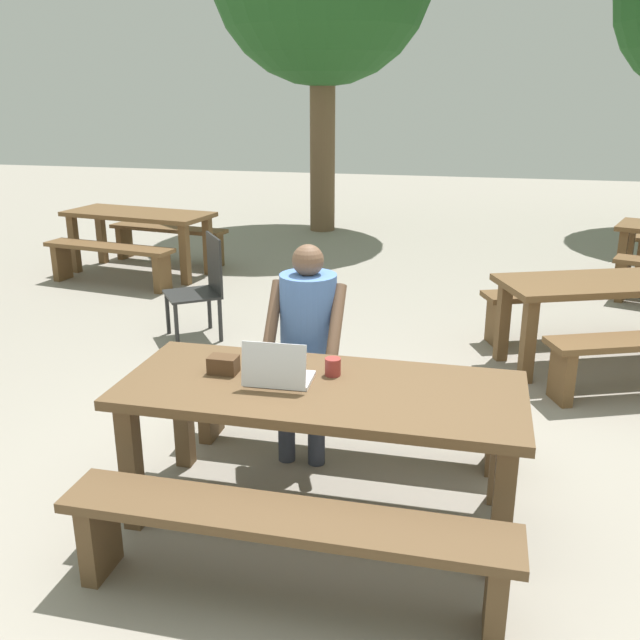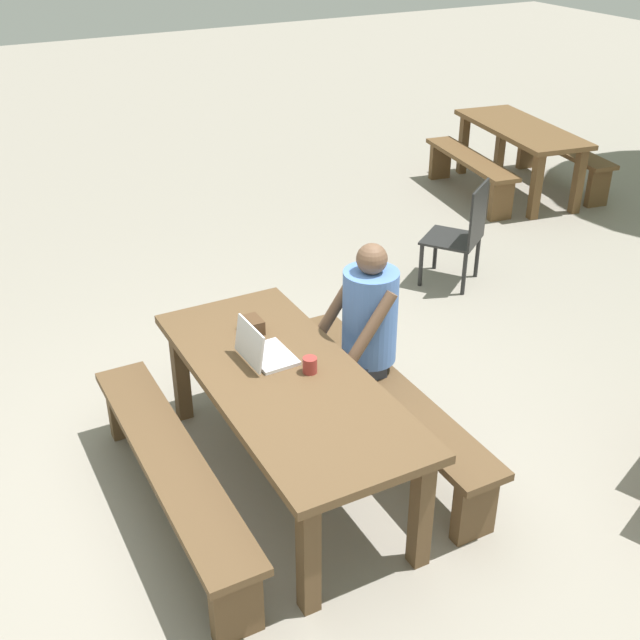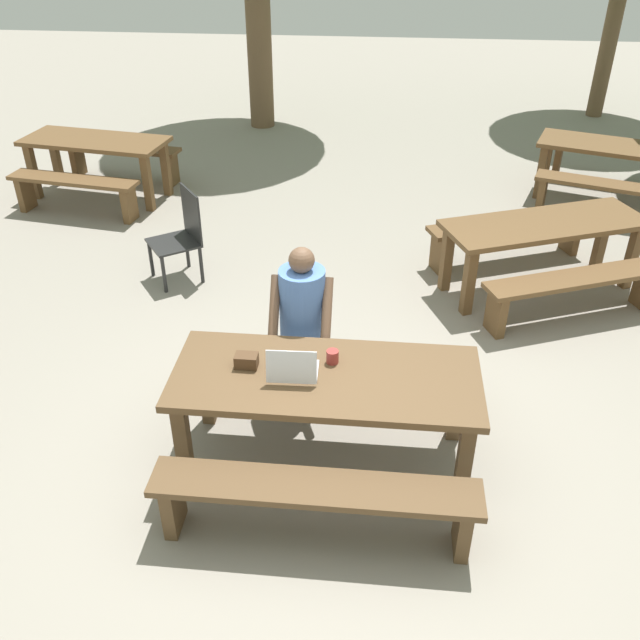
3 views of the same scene
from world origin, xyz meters
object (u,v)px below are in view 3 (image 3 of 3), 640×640
object	(u,v)px
plastic_chair	(182,234)
picnic_table_rear	(96,149)
laptop	(293,369)
coffee_mug	(332,357)
person_seated	(302,316)
picnic_table_mid	(622,155)
picnic_table_distant	(544,233)
small_pouch	(246,361)
picnic_table_front	(326,387)

from	to	relation	value
plastic_chair	picnic_table_rear	world-z (taller)	plastic_chair
laptop	picnic_table_rear	distance (m)	5.32
coffee_mug	picnic_table_rear	world-z (taller)	coffee_mug
laptop	picnic_table_rear	xyz separation A→B (m)	(-2.99, 4.40, -0.17)
person_seated	plastic_chair	distance (m)	2.29
laptop	person_seated	xyz separation A→B (m)	(-0.02, 0.68, -0.04)
picnic_table_mid	picnic_table_rear	distance (m)	6.31
picnic_table_mid	picnic_table_distant	size ratio (longest dim) A/B	1.00
picnic_table_mid	picnic_table_rear	bearing A→B (deg)	-157.18
picnic_table_distant	laptop	bearing A→B (deg)	-150.01
small_pouch	coffee_mug	world-z (taller)	coffee_mug
laptop	picnic_table_mid	distance (m)	5.86
picnic_table_front	picnic_table_distant	bearing A→B (deg)	54.53
small_pouch	picnic_table_rear	size ratio (longest dim) A/B	0.08
picnic_table_front	plastic_chair	bearing A→B (deg)	123.78
picnic_table_distant	small_pouch	bearing A→B (deg)	-154.92
picnic_table_front	laptop	world-z (taller)	laptop
picnic_table_front	coffee_mug	distance (m)	0.20
picnic_table_rear	plastic_chair	bearing A→B (deg)	-42.20
small_pouch	picnic_table_distant	distance (m)	3.43
picnic_table_distant	picnic_table_rear	bearing A→B (deg)	138.08
person_seated	picnic_table_mid	xyz separation A→B (m)	(3.33, 4.16, -0.15)
picnic_table_mid	picnic_table_rear	xyz separation A→B (m)	(-6.29, -0.44, 0.01)
laptop	small_pouch	xyz separation A→B (m)	(-0.31, 0.08, -0.01)
small_pouch	plastic_chair	bearing A→B (deg)	114.90
coffee_mug	person_seated	size ratio (longest dim) A/B	0.07
coffee_mug	person_seated	xyz separation A→B (m)	(-0.26, 0.50, -0.03)
small_pouch	picnic_table_distant	size ratio (longest dim) A/B	0.07
laptop	person_seated	world-z (taller)	person_seated
plastic_chair	picnic_table_mid	bearing A→B (deg)	80.73
coffee_mug	picnic_table_mid	xyz separation A→B (m)	(3.07, 4.66, -0.17)
person_seated	laptop	bearing A→B (deg)	-87.96
picnic_table_rear	picnic_table_mid	bearing A→B (deg)	12.71
small_pouch	picnic_table_rear	bearing A→B (deg)	121.78
picnic_table_front	laptop	distance (m)	0.26
plastic_chair	picnic_table_rear	xyz separation A→B (m)	(-1.57, 1.93, 0.14)
person_seated	picnic_table_distant	world-z (taller)	person_seated
picnic_table_mid	plastic_chair	bearing A→B (deg)	-134.51
picnic_table_rear	picnic_table_distant	distance (m)	5.33
picnic_table_front	person_seated	bearing A→B (deg)	109.73
plastic_chair	picnic_table_front	bearing A→B (deg)	-2.13
plastic_chair	picnic_table_distant	xyz separation A→B (m)	(3.44, 0.12, 0.12)
coffee_mug	picnic_table_distant	size ratio (longest dim) A/B	0.04
picnic_table_mid	person_seated	bearing A→B (deg)	-109.83
coffee_mug	picnic_table_rear	distance (m)	5.32
picnic_table_front	laptop	xyz separation A→B (m)	(-0.21, -0.04, 0.16)
small_pouch	coffee_mug	bearing A→B (deg)	10.07
picnic_table_rear	small_pouch	bearing A→B (deg)	-49.48
picnic_table_rear	picnic_table_distant	world-z (taller)	picnic_table_rear
picnic_table_mid	picnic_table_rear	world-z (taller)	picnic_table_rear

